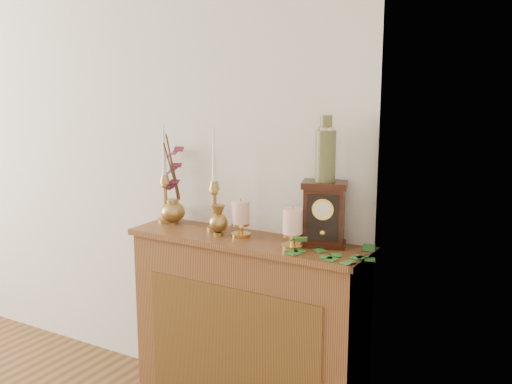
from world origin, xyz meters
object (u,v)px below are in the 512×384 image
Objects in this scene: candlestick_center at (214,198)px; mantel_clock at (324,214)px; candlestick_left at (165,191)px; ginger_jar at (175,182)px; bud_vase at (218,220)px; ceramic_vase at (326,152)px.

mantel_clock is (0.59, 0.04, -0.02)m from candlestick_center.
candlestick_left reaches higher than ginger_jar.
bud_vase is (0.40, -0.08, -0.10)m from candlestick_left.
ceramic_vase reaches higher than bud_vase.
candlestick_left is 0.07m from ginger_jar.
candlestick_center is at bearing 165.20° from mantel_clock.
bud_vase is at bearing -18.06° from ginger_jar.
mantel_clock is 0.29m from ceramic_vase.
ceramic_vase is (0.59, 0.04, 0.27)m from candlestick_center.
bud_vase is 0.32× the size of ginger_jar.
mantel_clock is at bearing -71.69° from ceramic_vase.
candlestick_left reaches higher than bud_vase.
candlestick_left is 0.92m from mantel_clock.
bud_vase is at bearing -43.66° from candlestick_center.
candlestick_center is 1.09× the size of ginger_jar.
bud_vase is 0.50× the size of mantel_clock.
candlestick_center reaches higher than bud_vase.
candlestick_center is 1.76× the size of ceramic_vase.
mantel_clock is at bearing 1.12° from candlestick_left.
candlestick_left is at bearing 168.75° from bud_vase.
candlestick_left reaches higher than mantel_clock.
mantel_clock is at bearing -1.36° from ginger_jar.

